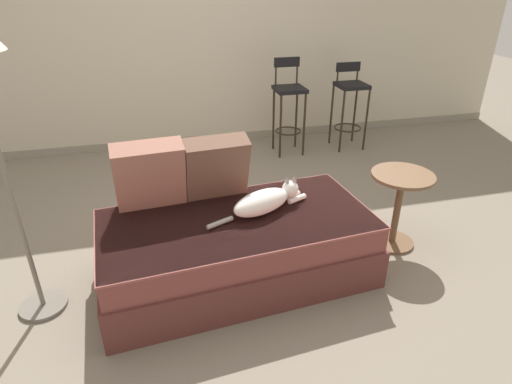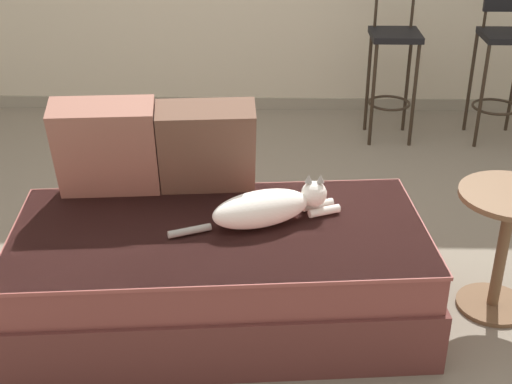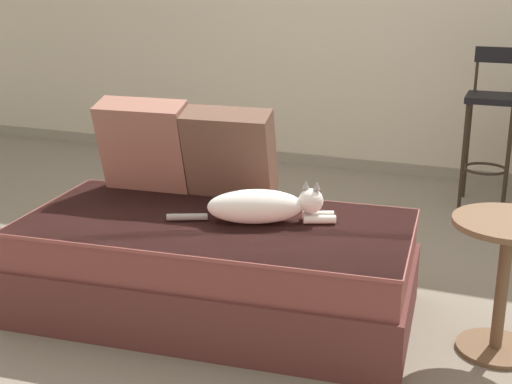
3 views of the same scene
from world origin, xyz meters
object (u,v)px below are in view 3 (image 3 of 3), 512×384
cat (262,206)px  side_table (504,268)px  throw_pillow_middle (230,153)px  couch (217,267)px  throw_pillow_corner (146,145)px  bar_stool_near_window (490,117)px

cat → side_table: (1.02, 0.05, -0.15)m
throw_pillow_middle → side_table: throw_pillow_middle is taller
cat → couch: bearing=-166.0°
throw_pillow_corner → couch: bearing=-29.5°
bar_stool_near_window → side_table: size_ratio=1.78×
side_table → bar_stool_near_window: bearing=95.8°
throw_pillow_corner → bar_stool_near_window: 2.35m
bar_stool_near_window → side_table: (0.20, -1.97, -0.22)m
side_table → throw_pillow_corner: bearing=174.0°
couch → bar_stool_near_window: bearing=64.0°
throw_pillow_middle → bar_stool_near_window: size_ratio=0.43×
throw_pillow_corner → cat: throw_pillow_corner is taller
couch → throw_pillow_corner: size_ratio=3.88×
throw_pillow_corner → bar_stool_near_window: bearing=49.7°
throw_pillow_middle → throw_pillow_corner: bearing=-175.1°
throw_pillow_middle → cat: (0.27, -0.27, -0.15)m
couch → cat: size_ratio=2.52×
throw_pillow_corner → cat: 0.76m
cat → side_table: bearing=3.1°
bar_stool_near_window → side_table: bearing=-84.2°
couch → throw_pillow_middle: bearing=102.5°
couch → throw_pillow_corner: (-0.50, 0.29, 0.46)m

